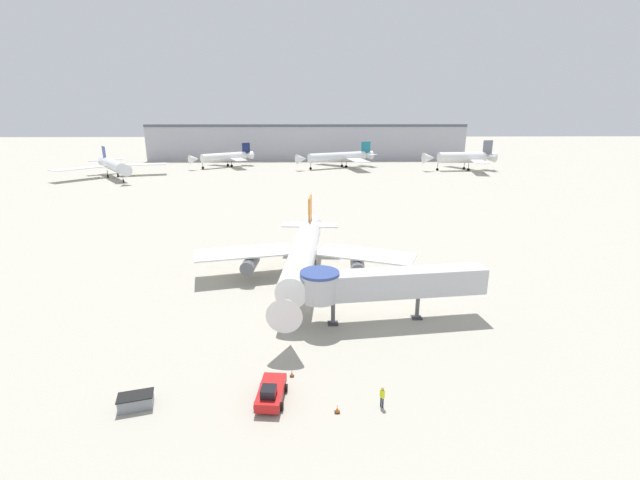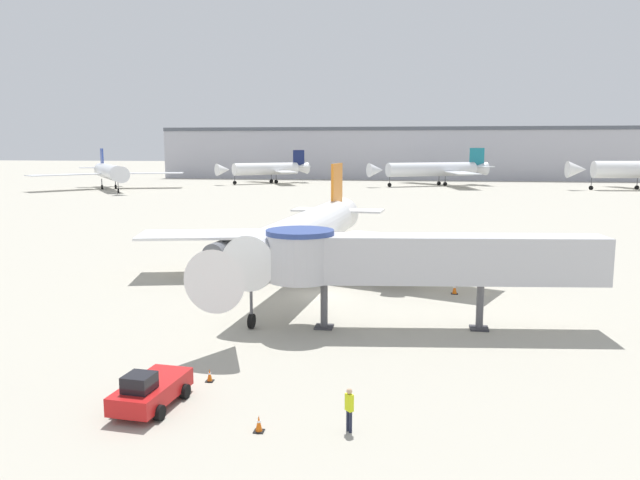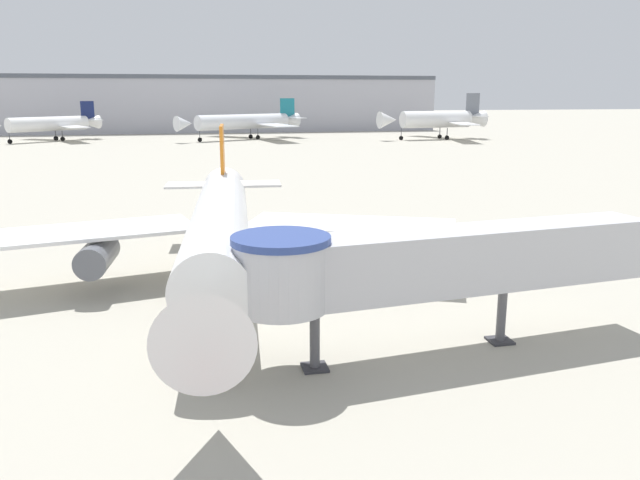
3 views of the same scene
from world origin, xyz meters
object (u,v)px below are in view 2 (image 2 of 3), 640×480
at_px(ground_crew_marshaller, 349,407).
at_px(background_jet_navy_tail, 268,169).
at_px(jet_bridge, 411,258).
at_px(traffic_cone_starboard_wing, 455,289).
at_px(traffic_cone_near_nose, 210,376).
at_px(traffic_cone_apron_front, 259,424).
at_px(background_jet_teal_tail, 435,169).
at_px(pushback_tug_red, 150,390).
at_px(background_jet_gray_tail, 634,170).
at_px(background_jet_blue_tail, 109,172).
at_px(main_airplane, 305,235).

xyz_separation_m(ground_crew_marshaller, background_jet_navy_tail, (-40.77, 158.00, 3.31)).
distance_m(jet_bridge, traffic_cone_starboard_wing, 10.85).
distance_m(jet_bridge, traffic_cone_near_nose, 14.26).
bearing_deg(jet_bridge, ground_crew_marshaller, -105.33).
distance_m(traffic_cone_apron_front, background_jet_teal_tail, 155.25).
bearing_deg(traffic_cone_near_nose, traffic_cone_starboard_wing, 57.60).
relative_size(pushback_tug_red, background_jet_gray_tail, 0.13).
bearing_deg(pushback_tug_red, traffic_cone_apron_front, -11.27).
bearing_deg(traffic_cone_starboard_wing, background_jet_blue_tail, 127.98).
relative_size(traffic_cone_apron_front, background_jet_navy_tail, 0.03).
xyz_separation_m(jet_bridge, traffic_cone_near_nose, (-9.21, -10.10, -4.06)).
distance_m(main_airplane, traffic_cone_starboard_wing, 12.36).
xyz_separation_m(traffic_cone_starboard_wing, ground_crew_marshaller, (-5.43, -23.86, 0.62)).
height_order(main_airplane, traffic_cone_apron_front, main_airplane).
distance_m(traffic_cone_starboard_wing, traffic_cone_apron_front, 25.97).
bearing_deg(background_jet_navy_tail, pushback_tug_red, -28.38).
bearing_deg(jet_bridge, traffic_cone_apron_front, -117.49).
distance_m(jet_bridge, background_jet_blue_tail, 135.27).
distance_m(main_airplane, traffic_cone_near_nose, 21.73).
height_order(traffic_cone_starboard_wing, background_jet_blue_tail, background_jet_blue_tail).
relative_size(traffic_cone_starboard_wing, background_jet_navy_tail, 0.03).
xyz_separation_m(main_airplane, background_jet_navy_tail, (-34.50, 132.39, 0.38)).
bearing_deg(pushback_tug_red, background_jet_teal_tail, 89.31).
distance_m(ground_crew_marshaller, background_jet_navy_tail, 163.21).
bearing_deg(traffic_cone_starboard_wing, main_airplane, 171.52).
distance_m(traffic_cone_apron_front, background_jet_gray_tail, 156.73).
xyz_separation_m(traffic_cone_apron_front, background_jet_gray_tail, (60.05, 144.69, 4.84)).
bearing_deg(background_jet_blue_tail, background_jet_gray_tail, -26.92).
height_order(main_airplane, traffic_cone_starboard_wing, main_airplane).
bearing_deg(background_jet_navy_tail, traffic_cone_starboard_wing, -20.97).
relative_size(pushback_tug_red, background_jet_teal_tail, 0.12).
bearing_deg(main_airplane, pushback_tug_red, -90.57).
bearing_deg(background_jet_navy_tail, traffic_cone_apron_front, -26.73).
height_order(pushback_tug_red, background_jet_gray_tail, background_jet_gray_tail).
xyz_separation_m(traffic_cone_starboard_wing, background_jet_navy_tail, (-46.21, 134.14, 3.93)).
xyz_separation_m(background_jet_gray_tail, background_jet_blue_tail, (-130.83, -18.23, -0.61)).
height_order(pushback_tug_red, traffic_cone_apron_front, pushback_tug_red).
relative_size(main_airplane, background_jet_gray_tail, 1.00).
height_order(pushback_tug_red, traffic_cone_near_nose, pushback_tug_red).
distance_m(pushback_tug_red, background_jet_teal_tail, 154.18).
relative_size(background_jet_blue_tail, background_jet_navy_tail, 1.33).
height_order(background_jet_teal_tail, background_jet_blue_tail, background_jet_teal_tail).
distance_m(background_jet_teal_tail, background_jet_navy_tail, 48.59).
bearing_deg(jet_bridge, background_jet_teal_tail, 81.05).
distance_m(background_jet_gray_tail, background_jet_navy_tail, 98.34).
bearing_deg(ground_crew_marshaller, main_airplane, -29.06).
bearing_deg(background_jet_gray_tail, jet_bridge, -28.74).
relative_size(ground_crew_marshaller, background_jet_teal_tail, 0.05).
bearing_deg(traffic_cone_starboard_wing, jet_bridge, -108.85).
relative_size(main_airplane, pushback_tug_red, 7.80).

